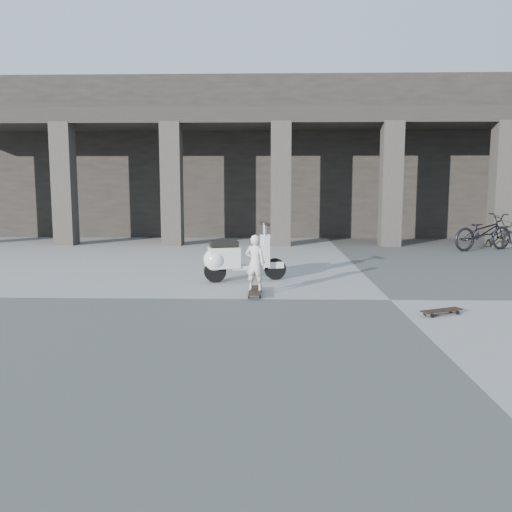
{
  "coord_description": "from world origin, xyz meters",
  "views": [
    {
      "loc": [
        -2.08,
        -9.32,
        2.0
      ],
      "look_at": [
        -2.37,
        0.87,
        0.65
      ],
      "focal_mm": 38.0,
      "sensor_mm": 36.0,
      "label": 1
    }
  ],
  "objects_px": {
    "longboard": "(255,291)",
    "bicycle": "(483,232)",
    "scooter": "(231,258)",
    "skateboard_spare": "(442,311)",
    "child": "(255,262)"
  },
  "relations": [
    {
      "from": "scooter",
      "to": "bicycle",
      "type": "height_order",
      "value": "scooter"
    },
    {
      "from": "longboard",
      "to": "bicycle",
      "type": "xyz_separation_m",
      "value": [
        6.74,
        6.93,
        0.49
      ]
    },
    {
      "from": "scooter",
      "to": "bicycle",
      "type": "distance_m",
      "value": 9.16
    },
    {
      "from": "bicycle",
      "to": "child",
      "type": "bearing_deg",
      "value": 112.85
    },
    {
      "from": "skateboard_spare",
      "to": "scooter",
      "type": "bearing_deg",
      "value": 115.91
    },
    {
      "from": "child",
      "to": "scooter",
      "type": "height_order",
      "value": "scooter"
    },
    {
      "from": "scooter",
      "to": "bicycle",
      "type": "relative_size",
      "value": 0.8
    },
    {
      "from": "longboard",
      "to": "child",
      "type": "height_order",
      "value": "child"
    },
    {
      "from": "scooter",
      "to": "longboard",
      "type": "bearing_deg",
      "value": -84.6
    },
    {
      "from": "skateboard_spare",
      "to": "bicycle",
      "type": "distance_m",
      "value": 9.23
    },
    {
      "from": "child",
      "to": "scooter",
      "type": "xyz_separation_m",
      "value": [
        -0.54,
        1.36,
        -0.12
      ]
    },
    {
      "from": "child",
      "to": "scooter",
      "type": "distance_m",
      "value": 1.46
    },
    {
      "from": "skateboard_spare",
      "to": "scooter",
      "type": "distance_m",
      "value": 4.47
    },
    {
      "from": "longboard",
      "to": "skateboard_spare",
      "type": "distance_m",
      "value": 3.26
    },
    {
      "from": "skateboard_spare",
      "to": "bicycle",
      "type": "bearing_deg",
      "value": 40.54
    }
  ]
}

